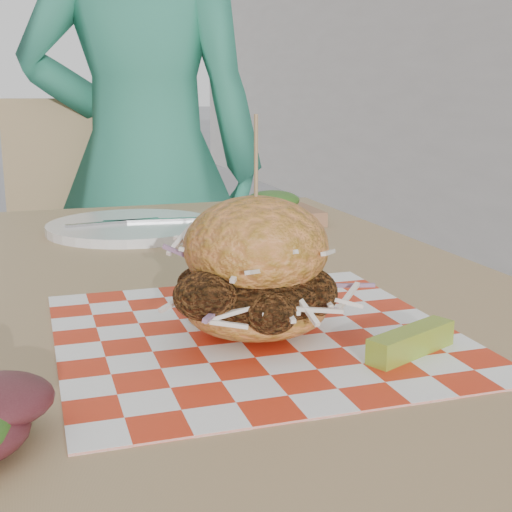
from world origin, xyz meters
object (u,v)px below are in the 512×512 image
at_px(patio_table, 177,350).
at_px(sandwich, 256,275).
at_px(diner, 145,167).
at_px(patio_chair, 107,265).

xyz_separation_m(patio_table, sandwich, (0.04, -0.19, 0.14)).
distance_m(diner, patio_chair, 0.26).
bearing_deg(sandwich, patio_chair, 91.22).
bearing_deg(patio_table, sandwich, -78.32).
distance_m(diner, patio_table, 0.92).
bearing_deg(diner, sandwich, 102.91).
height_order(patio_table, patio_chair, patio_chair).
bearing_deg(sandwich, diner, 86.19).
bearing_deg(patio_chair, diner, -12.56).
bearing_deg(diner, patio_table, 99.71).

